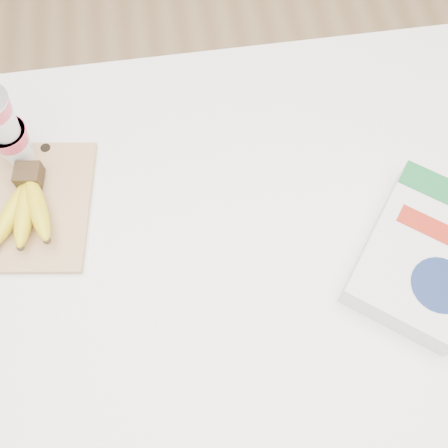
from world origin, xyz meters
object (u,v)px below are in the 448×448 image
(cutting_board, at_px, (37,205))
(yogurt_stack, at_px, (4,129))
(cereal_box, at_px, (425,254))
(bananas, at_px, (25,206))
(table, at_px, (204,301))

(cutting_board, bearing_deg, yogurt_stack, 111.63)
(cutting_board, distance_m, cereal_box, 0.73)
(bananas, height_order, cereal_box, same)
(yogurt_stack, height_order, cereal_box, yogurt_stack)
(table, bearing_deg, cereal_box, -15.94)
(table, relative_size, cutting_board, 4.77)
(cereal_box, bearing_deg, bananas, -157.59)
(bananas, xyz_separation_m, cereal_box, (0.71, -0.20, -0.00))
(yogurt_stack, distance_m, cereal_box, 0.79)
(table, relative_size, bananas, 7.31)
(cutting_board, xyz_separation_m, bananas, (-0.01, -0.02, 0.03))
(cutting_board, height_order, bananas, bananas)
(table, height_order, yogurt_stack, yogurt_stack)
(yogurt_stack, relative_size, cereal_box, 0.52)
(table, bearing_deg, yogurt_stack, 147.47)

